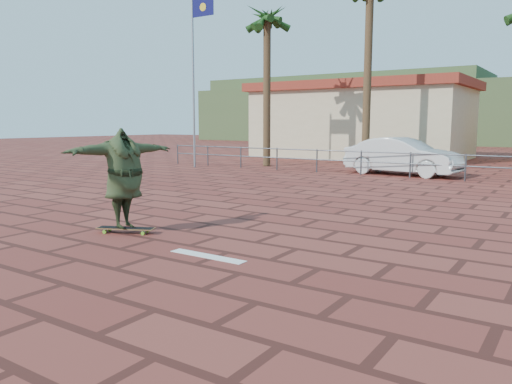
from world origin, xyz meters
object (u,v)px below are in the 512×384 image
at_px(longboard, 126,229).
at_px(car_white, 403,156).
at_px(skateboarder, 124,178).
at_px(car_silver, 401,152).

xyz_separation_m(longboard, car_white, (1.06, 13.76, 0.67)).
bearing_deg(longboard, car_white, 61.15).
bearing_deg(skateboarder, car_silver, 7.94).
bearing_deg(skateboarder, car_white, 3.70).
bearing_deg(car_white, car_silver, 25.47).
bearing_deg(car_white, skateboarder, -177.59).
height_order(longboard, car_white, car_white).
relative_size(skateboarder, car_white, 0.51).
distance_m(skateboarder, car_white, 13.81).
xyz_separation_m(longboard, skateboarder, (0.00, 0.00, 0.98)).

